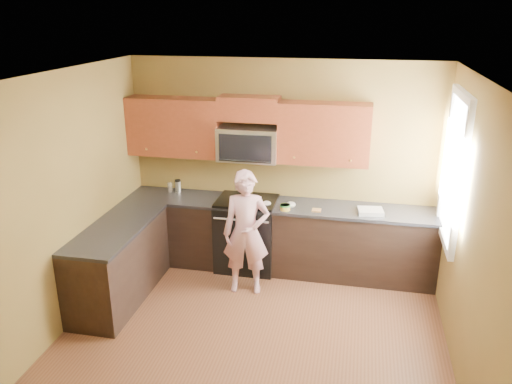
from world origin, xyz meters
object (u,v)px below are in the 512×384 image
(travel_mug, at_px, (178,192))
(microwave, at_px, (249,160))
(frying_pan, at_px, (243,205))
(butter_tub, at_px, (285,210))
(woman, at_px, (246,233))
(stove, at_px, (247,233))

(travel_mug, bearing_deg, microwave, -3.16)
(frying_pan, height_order, butter_tub, frying_pan)
(frying_pan, xyz_separation_m, travel_mug, (-0.99, 0.40, -0.03))
(woman, bearing_deg, travel_mug, 137.03)
(stove, height_order, woman, woman)
(stove, xyz_separation_m, butter_tub, (0.53, -0.19, 0.45))
(woman, bearing_deg, microwave, 91.95)
(stove, distance_m, travel_mug, 1.10)
(stove, distance_m, microwave, 0.98)
(butter_tub, relative_size, travel_mug, 0.75)
(stove, bearing_deg, travel_mug, 169.75)
(frying_pan, distance_m, travel_mug, 1.07)
(microwave, relative_size, butter_tub, 5.95)
(microwave, distance_m, frying_pan, 0.61)
(stove, height_order, microwave, microwave)
(microwave, distance_m, woman, 1.01)
(stove, relative_size, travel_mug, 5.58)
(microwave, height_order, woman, microwave)
(woman, xyz_separation_m, travel_mug, (-1.12, 0.78, 0.16))
(frying_pan, bearing_deg, travel_mug, 179.20)
(butter_tub, distance_m, travel_mug, 1.57)
(stove, xyz_separation_m, microwave, (0.00, 0.12, 0.97))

